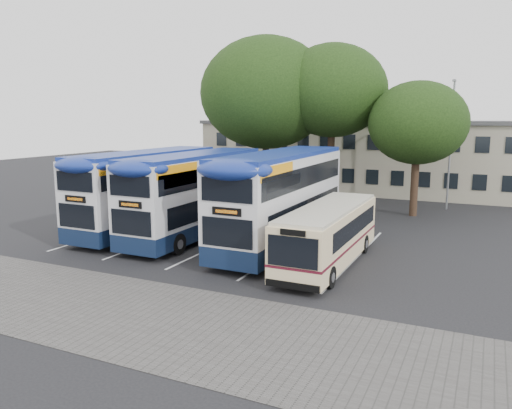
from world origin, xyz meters
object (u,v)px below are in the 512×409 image
object	(u,v)px
tree_left	(266,93)
tree_right	(418,123)
bus_dd_left	(148,187)
bus_single	(329,231)
bus_dd_right	(282,195)
lamp_post	(451,138)
tree_mid	(332,91)
bus_dd_mid	(196,191)

from	to	relation	value
tree_left	tree_right	world-z (taller)	tree_left
bus_dd_left	bus_single	size ratio (longest dim) A/B	1.24
tree_right	bus_dd_right	xyz separation A→B (m)	(-4.97, -11.08, -3.48)
bus_dd_left	lamp_post	bearing A→B (deg)	43.72
lamp_post	bus_single	distance (m)	17.38
tree_mid	tree_left	bearing A→B (deg)	-172.05
tree_left	bus_dd_left	xyz separation A→B (m)	(-2.43, -11.21, -5.71)
tree_mid	lamp_post	bearing A→B (deg)	18.24
lamp_post	bus_dd_right	size ratio (longest dim) A/B	0.79
bus_dd_mid	bus_dd_right	xyz separation A→B (m)	(5.02, 0.05, 0.12)
tree_mid	bus_single	size ratio (longest dim) A/B	1.31
tree_mid	bus_dd_mid	size ratio (longest dim) A/B	1.06
lamp_post	tree_mid	bearing A→B (deg)	-161.76
bus_dd_mid	tree_mid	bearing A→B (deg)	71.71
bus_single	lamp_post	bearing A→B (deg)	77.64
tree_mid	tree_right	xyz separation A→B (m)	(6.02, -0.84, -2.21)
tree_right	bus_dd_left	bearing A→B (deg)	-140.30
tree_mid	bus_single	xyz separation A→B (m)	(4.22, -14.03, -6.82)
tree_left	bus_dd_left	distance (m)	12.81
lamp_post	tree_left	world-z (taller)	tree_left
bus_dd_mid	bus_single	bearing A→B (deg)	-14.14
bus_dd_left	bus_dd_right	bearing A→B (deg)	-0.26
tree_left	tree_mid	xyz separation A→B (m)	(4.85, 0.68, 0.08)
bus_dd_right	tree_left	bearing A→B (deg)	117.74
bus_dd_mid	bus_dd_left	bearing A→B (deg)	178.54
bus_dd_mid	tree_right	bearing A→B (deg)	48.12
lamp_post	bus_single	size ratio (longest dim) A/B	1.02
bus_dd_right	bus_dd_mid	bearing A→B (deg)	-179.46
lamp_post	bus_dd_right	bearing A→B (deg)	-115.10
lamp_post	bus_dd_left	bearing A→B (deg)	-136.28
tree_left	bus_dd_mid	distance (m)	12.69
lamp_post	bus_single	bearing A→B (deg)	-102.36
lamp_post	tree_mid	distance (m)	8.88
bus_single	bus_dd_mid	bearing A→B (deg)	165.86
tree_left	bus_single	xyz separation A→B (m)	(9.07, -13.35, -6.74)
tree_left	tree_mid	size ratio (longest dim) A/B	1.06
lamp_post	tree_right	world-z (taller)	lamp_post
bus_dd_right	bus_single	size ratio (longest dim) A/B	1.29
tree_left	bus_dd_mid	world-z (taller)	tree_left
bus_dd_mid	tree_left	bearing A→B (deg)	94.54
tree_mid	bus_dd_right	distance (m)	13.25
tree_mid	bus_dd_mid	world-z (taller)	tree_mid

